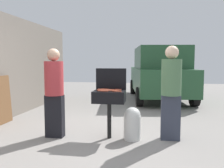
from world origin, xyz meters
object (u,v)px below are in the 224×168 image
bbq_grill (109,98)px  hot_dog_14 (102,89)px  hot_dog_0 (107,90)px  hot_dog_9 (100,90)px  hot_dog_2 (116,91)px  hot_dog_4 (108,90)px  person_left (54,90)px  hot_dog_3 (110,90)px  parked_minivan (159,73)px  person_right (171,89)px  hot_dog_13 (105,91)px  hot_dog_5 (118,91)px  hot_dog_12 (118,90)px  hot_dog_1 (103,90)px  hot_dog_10 (101,90)px  hot_dog_7 (114,90)px  hot_dog_6 (111,91)px  hot_dog_11 (105,89)px  propane_tank (132,123)px  hot_dog_8 (102,91)px

bbq_grill → hot_dog_14: hot_dog_14 is taller
hot_dog_0 → hot_dog_9: same height
hot_dog_2 → hot_dog_4: bearing=147.9°
bbq_grill → person_left: 1.08m
hot_dog_3 → parked_minivan: 5.04m
bbq_grill → person_right: (1.15, 0.09, 0.18)m
hot_dog_4 → hot_dog_13: (-0.04, -0.12, 0.00)m
hot_dog_5 → hot_dog_3: bearing=127.4°
hot_dog_0 → hot_dog_12: size_ratio=1.00×
hot_dog_1 → hot_dog_5: 0.37m
hot_dog_9 → hot_dog_10: size_ratio=1.00×
hot_dog_1 → hot_dog_3: size_ratio=1.00×
hot_dog_5 → hot_dog_7: 0.22m
person_left → person_right: size_ratio=0.98×
hot_dog_6 → hot_dog_0: bearing=133.9°
hot_dog_1 → hot_dog_11: same height
person_left → propane_tank: bearing=12.4°
hot_dog_4 → person_right: bearing=5.7°
propane_tank → person_right: (0.71, 0.11, 0.63)m
propane_tank → parked_minivan: parked_minivan is taller
hot_dog_12 → hot_dog_4: bearing=-146.7°
hot_dog_1 → hot_dog_7: size_ratio=1.00×
parked_minivan → hot_dog_7: bearing=70.1°
hot_dog_8 → hot_dog_0: bearing=62.2°
hot_dog_1 → hot_dog_4: (0.10, -0.08, 0.00)m
hot_dog_3 → hot_dog_9: 0.20m
hot_dog_2 → hot_dog_10: (-0.30, 0.11, 0.00)m
hot_dog_4 → person_left: (-1.04, -0.06, 0.00)m
hot_dog_9 → person_left: 0.89m
hot_dog_9 → hot_dog_3: bearing=17.6°
hot_dog_10 → hot_dog_14: size_ratio=1.00×
hot_dog_13 → person_right: 1.24m
hot_dog_10 → hot_dog_12: bearing=19.5°
hot_dog_13 → hot_dog_2: bearing=5.2°
hot_dog_12 → parked_minivan: (1.01, 4.88, 0.10)m
person_right → hot_dog_11: bearing=-13.5°
hot_dog_5 → person_left: (-1.25, 0.07, 0.00)m
hot_dog_3 → hot_dog_11: size_ratio=1.00×
hot_dog_6 → hot_dog_14: size_ratio=1.00×
hot_dog_3 → hot_dog_14: (-0.18, 0.02, 0.00)m
hot_dog_1 → hot_dog_2: size_ratio=1.00×
propane_tank → person_right: bearing=9.1°
hot_dog_1 → hot_dog_12: 0.28m
person_right → hot_dog_4: bearing=-6.1°
hot_dog_3 → hot_dog_10: size_ratio=1.00×
person_right → propane_tank: bearing=-2.7°
hot_dog_14 → person_left: 0.91m
hot_dog_2 → hot_dog_10: bearing=160.1°
hot_dog_6 → hot_dog_9: same height
hot_dog_8 → hot_dog_10: (-0.03, 0.10, 0.00)m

